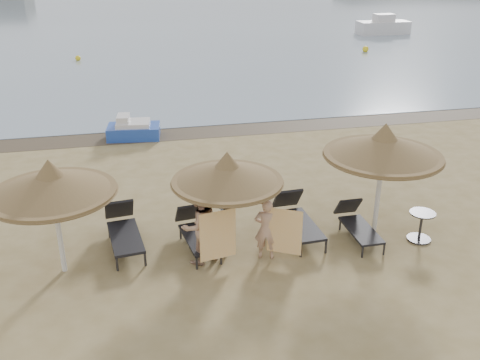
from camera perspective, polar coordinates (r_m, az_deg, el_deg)
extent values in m
plane|color=#9A875C|center=(11.98, -0.06, -9.26)|extent=(160.00, 160.00, 0.00)
cube|color=#4B3D29|center=(20.39, -5.66, 5.06)|extent=(200.00, 1.60, 0.01)
cube|color=silver|center=(45.00, 15.00, 15.41)|extent=(4.00, 1.60, 1.00)
cube|color=silver|center=(44.91, 15.10, 16.36)|extent=(1.50, 1.00, 0.60)
cylinder|color=silver|center=(11.99, -18.75, -5.30)|extent=(0.11, 0.11, 1.91)
cone|color=brown|center=(11.50, -19.50, -0.25)|extent=(2.64, 2.64, 0.50)
cone|color=brown|center=(11.39, -19.70, 1.13)|extent=(0.64, 0.64, 0.41)
cylinder|color=brown|center=(11.59, -19.34, -1.32)|extent=(2.59, 2.59, 0.09)
cylinder|color=silver|center=(12.09, -1.32, -3.94)|extent=(0.10, 0.10, 1.81)
cone|color=brown|center=(11.62, -1.38, 0.84)|extent=(2.50, 2.50, 0.47)
cone|color=brown|center=(11.51, -1.39, 2.14)|extent=(0.60, 0.60, 0.39)
cylinder|color=brown|center=(11.71, -1.36, -0.17)|extent=(2.45, 2.45, 0.09)
cylinder|color=silver|center=(13.36, 14.53, -1.37)|extent=(0.12, 0.12, 2.04)
cone|color=brown|center=(12.90, 15.09, 3.59)|extent=(2.82, 2.82, 0.53)
cone|color=brown|center=(12.79, 15.24, 4.94)|extent=(0.68, 0.68, 0.44)
cylinder|color=brown|center=(12.98, 14.97, 2.55)|extent=(2.76, 2.76, 0.10)
cylinder|color=#2C2B2E|center=(12.07, -12.97, -8.80)|extent=(0.05, 0.05, 0.31)
cylinder|color=#2C2B2E|center=(12.12, -10.07, -8.38)|extent=(0.05, 0.05, 0.31)
cylinder|color=#2C2B2E|center=(13.39, -13.76, -5.40)|extent=(0.05, 0.05, 0.31)
cylinder|color=#2C2B2E|center=(13.43, -11.16, -5.04)|extent=(0.05, 0.05, 0.31)
cube|color=black|center=(12.70, -12.12, -5.98)|extent=(0.86, 1.71, 0.07)
cube|color=black|center=(13.42, -12.76, -3.05)|extent=(0.73, 0.54, 0.62)
cylinder|color=#2C2B2E|center=(11.87, -4.63, -8.88)|extent=(0.05, 0.05, 0.28)
cylinder|color=#2C2B2E|center=(12.00, -2.03, -8.40)|extent=(0.05, 0.05, 0.28)
cylinder|color=#2C2B2E|center=(13.04, -6.35, -5.72)|extent=(0.05, 0.05, 0.28)
cylinder|color=#2C2B2E|center=(13.16, -3.97, -5.32)|extent=(0.05, 0.05, 0.28)
cube|color=black|center=(12.46, -4.37, -6.22)|extent=(0.83, 1.58, 0.06)
cube|color=black|center=(13.10, -5.49, -3.48)|extent=(0.68, 0.51, 0.57)
cylinder|color=#2C2B2E|center=(12.33, 6.50, -7.52)|extent=(0.06, 0.06, 0.31)
cylinder|color=#2C2B2E|center=(12.55, 9.14, -7.09)|extent=(0.06, 0.06, 0.31)
cylinder|color=#2C2B2E|center=(13.58, 4.15, -4.27)|extent=(0.06, 0.06, 0.31)
cylinder|color=#2C2B2E|center=(13.78, 6.58, -3.93)|extent=(0.06, 0.06, 0.31)
cube|color=black|center=(13.00, 6.49, -4.80)|extent=(0.77, 1.69, 0.07)
cube|color=black|center=(13.68, 5.08, -1.95)|extent=(0.71, 0.50, 0.62)
cylinder|color=#2C2B2E|center=(12.55, 12.93, -7.54)|extent=(0.05, 0.05, 0.27)
cylinder|color=#2C2B2E|center=(12.77, 15.11, -7.20)|extent=(0.05, 0.05, 0.27)
cylinder|color=#2C2B2E|center=(13.59, 10.62, -4.74)|extent=(0.05, 0.05, 0.27)
cylinder|color=#2C2B2E|center=(13.79, 12.67, -4.47)|extent=(0.05, 0.05, 0.27)
cube|color=black|center=(13.12, 12.77, -5.23)|extent=(0.59, 1.42, 0.06)
cube|color=black|center=(13.68, 11.43, -2.75)|extent=(0.59, 0.40, 0.54)
cylinder|color=#2C2B2E|center=(13.69, 18.52, -5.96)|extent=(0.57, 0.57, 0.04)
cylinder|color=#2C2B2E|center=(13.53, 18.71, -4.69)|extent=(0.06, 0.06, 0.69)
cylinder|color=#2C2B2E|center=(13.37, 18.91, -3.36)|extent=(0.61, 0.61, 0.03)
imported|color=tan|center=(11.70, -4.39, -4.25)|extent=(1.13, 0.97, 2.09)
imported|color=tan|center=(11.91, 2.82, -4.74)|extent=(0.90, 0.73, 1.70)
cube|color=orange|center=(11.56, -2.38, -5.93)|extent=(0.82, 0.18, 1.17)
cube|color=orange|center=(11.83, 4.77, -5.51)|extent=(0.70, 0.39, 1.10)
cube|color=white|center=(12.11, -1.50, -2.27)|extent=(0.31, 0.17, 0.37)
cube|color=black|center=(11.84, -1.19, -3.20)|extent=(0.25, 0.16, 0.34)
cube|color=#2247AE|center=(20.05, -11.26, 5.08)|extent=(1.99, 1.32, 0.47)
cube|color=silver|center=(19.96, -11.32, 5.87)|extent=(1.29, 1.07, 0.21)
cube|color=silver|center=(19.94, -12.35, 6.36)|extent=(0.51, 0.81, 0.30)
sphere|color=yellow|center=(34.78, -16.90, 12.33)|extent=(0.33, 0.33, 0.33)
sphere|color=yellow|center=(37.07, 13.24, 13.44)|extent=(0.41, 0.41, 0.41)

